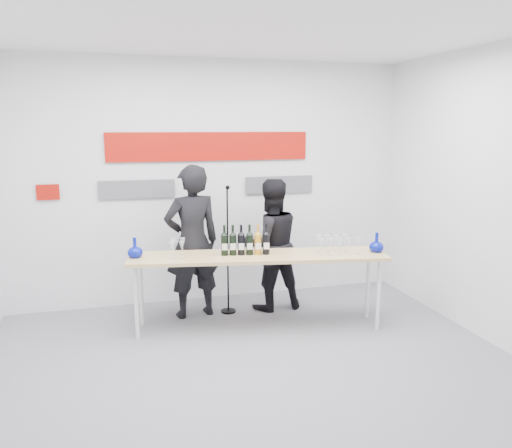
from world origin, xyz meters
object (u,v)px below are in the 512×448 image
object	(u,v)px
tasting_table	(258,260)
mic_stand	(228,275)
presenter_left	(192,242)
presenter_right	(270,245)

from	to	relation	value
tasting_table	mic_stand	world-z (taller)	mic_stand
tasting_table	mic_stand	distance (m)	0.66
presenter_left	mic_stand	size ratio (longest dim) A/B	1.16
presenter_right	mic_stand	xyz separation A→B (m)	(-0.53, -0.01, -0.33)
presenter_right	presenter_left	bearing A→B (deg)	-4.32
mic_stand	presenter_left	bearing A→B (deg)	170.68
presenter_left	presenter_right	bearing A→B (deg)	170.46
tasting_table	presenter_right	xyz separation A→B (m)	(0.30, 0.55, 0.03)
tasting_table	presenter_right	bearing A→B (deg)	71.26
tasting_table	presenter_left	xyz separation A→B (m)	(-0.64, 0.55, 0.12)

